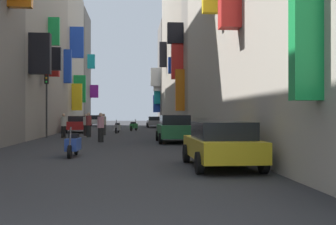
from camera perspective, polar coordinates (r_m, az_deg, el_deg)
The scene contains 22 objects.
ground_plane at distance 33.23m, azimuth -6.87°, elevation -2.98°, with size 140.00×140.00×0.00m, color #2D2D30.
building_left_mid_a at distance 34.81m, azimuth -20.50°, elevation 12.82°, with size 7.32×15.90×18.92m.
building_left_mid_b at distance 48.58m, azimuth -15.82°, elevation 7.24°, with size 7.33×13.38×15.83m.
building_left_far at distance 59.93m, azimuth -13.71°, elevation 5.72°, with size 7.20×8.53×15.62m.
building_right_near at distance 18.03m, azimuth 18.23°, elevation 14.36°, with size 6.90×25.74×12.26m.
building_right_mid_a at distance 32.40m, azimuth 7.60°, elevation 12.84°, with size 7.20×3.78×17.90m.
building_right_mid_b at distance 44.57m, azimuth 4.06°, elevation 9.03°, with size 6.80×21.51×17.54m.
building_right_far at distance 59.73m, azimuth 1.69°, elevation 5.06°, with size 7.36×8.17×14.24m.
parked_car_yellow at distance 12.57m, azimuth 7.27°, elevation -4.18°, with size 1.92×4.10×1.37m.
parked_car_silver at distance 56.81m, azimuth -9.70°, elevation -1.07°, with size 1.85×3.91×1.46m.
parked_car_grey at distance 50.47m, azimuth -1.81°, elevation -1.24°, with size 1.92×4.30×1.31m.
parked_car_red at distance 37.26m, azimuth -12.09°, elevation -1.51°, with size 1.88×4.26×1.43m.
parked_car_green at distance 23.60m, azimuth 0.86°, elevation -2.15°, with size 1.92×4.09×1.54m.
scooter_blue at distance 16.13m, azimuth -12.78°, elevation -4.25°, with size 0.48×1.90×1.13m.
scooter_green at distance 40.39m, azimuth -4.69°, elevation -1.84°, with size 0.80×1.82×1.13m.
scooter_silver at distance 35.69m, azimuth -6.93°, elevation -2.05°, with size 0.55×1.97×1.13m.
pedestrian_crossing at distance 29.39m, azimuth -10.74°, elevation -1.67°, with size 0.39×0.39×1.71m.
pedestrian_near_left at distance 31.39m, azimuth -11.13°, elevation -1.67°, with size 0.43×0.43×1.62m.
pedestrian_near_right at distance 32.19m, azimuth -8.75°, elevation -1.62°, with size 0.46×0.46×1.64m.
pedestrian_mid_street at distance 28.86m, azimuth -14.03°, elevation -1.77°, with size 0.51×0.51×1.64m.
pedestrian_far_away at distance 24.25m, azimuth -9.14°, elevation -2.02°, with size 0.50×0.50×1.68m.
traffic_light_far_corner at distance 29.29m, azimuth -16.20°, elevation 2.49°, with size 0.26×0.34×4.39m.
Camera 1 is at (1.13, -3.17, 1.59)m, focal length 44.79 mm.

